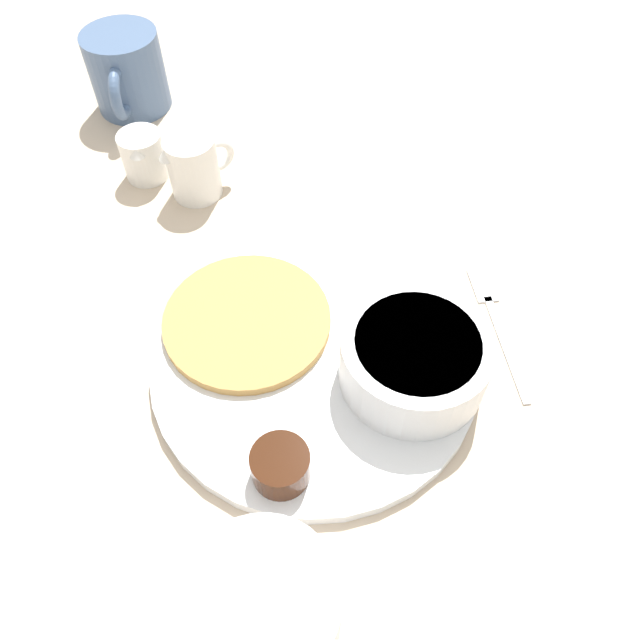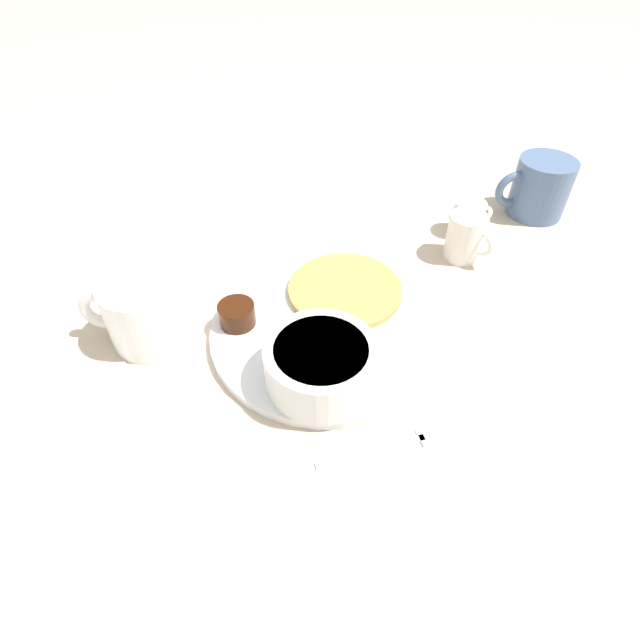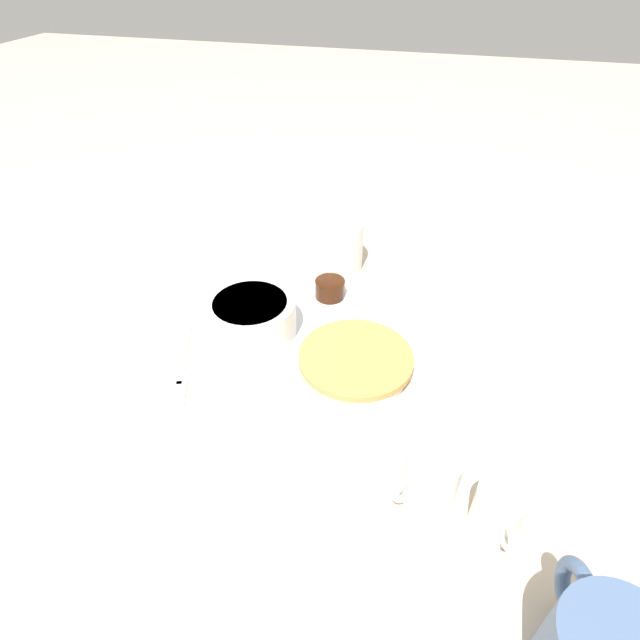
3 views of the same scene
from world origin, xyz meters
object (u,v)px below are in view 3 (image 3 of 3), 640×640
object	(u,v)px
plate	(310,345)
bowl	(251,316)
creamer_pitcher_far	(498,511)
creamer_pitcher_near	(431,478)
fork	(181,372)
coffee_mug	(334,244)

from	to	relation	value
plate	bowl	bearing A→B (deg)	90.73
bowl	creamer_pitcher_far	size ratio (longest dim) A/B	1.80
plate	creamer_pitcher_near	distance (m)	0.25
plate	bowl	world-z (taller)	bowl
plate	fork	bearing A→B (deg)	121.23
fork	plate	bearing A→B (deg)	-58.77
coffee_mug	creamer_pitcher_near	size ratio (longest dim) A/B	1.83
plate	creamer_pitcher_near	xyz separation A→B (m)	(-0.19, -0.17, 0.03)
creamer_pitcher_far	fork	world-z (taller)	creamer_pitcher_far
plate	creamer_pitcher_far	world-z (taller)	creamer_pitcher_far
creamer_pitcher_far	fork	bearing A→B (deg)	73.90
creamer_pitcher_near	fork	xyz separation A→B (m)	(0.10, 0.32, -0.03)
bowl	fork	bearing A→B (deg)	143.58
coffee_mug	creamer_pitcher_near	distance (m)	0.44
bowl	coffee_mug	distance (m)	0.22
creamer_pitcher_near	creamer_pitcher_far	bearing A→B (deg)	-102.39
plate	bowl	distance (m)	0.09
creamer_pitcher_near	coffee_mug	bearing A→B (deg)	25.84
coffee_mug	creamer_pitcher_far	bearing A→B (deg)	-148.08
creamer_pitcher_far	fork	distance (m)	0.40
bowl	creamer_pitcher_far	distance (m)	0.37
plate	creamer_pitcher_near	world-z (taller)	creamer_pitcher_near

